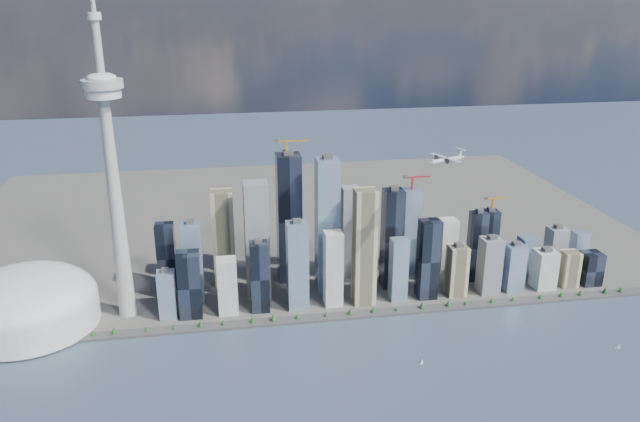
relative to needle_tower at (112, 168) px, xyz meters
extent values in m
cube|color=#383838|center=(300.00, -60.00, -233.84)|extent=(1100.00, 22.00, 4.00)
cube|color=#4C4C47|center=(300.00, 390.00, -234.34)|extent=(1400.00, 900.00, 3.00)
cylinder|color=#3F2D1E|center=(-90.00, -60.00, -230.64)|extent=(1.00, 1.00, 2.40)
cone|color=#1D4F1C|center=(-90.00, -60.00, -227.04)|extent=(7.20, 7.20, 8.00)
cylinder|color=#3F2D1E|center=(-3.33, -60.00, -230.64)|extent=(1.00, 1.00, 2.40)
cone|color=#1D4F1C|center=(-3.33, -60.00, -227.04)|extent=(7.20, 7.20, 8.00)
cylinder|color=#3F2D1E|center=(83.33, -60.00, -230.64)|extent=(1.00, 1.00, 2.40)
cone|color=#1D4F1C|center=(83.33, -60.00, -227.04)|extent=(7.20, 7.20, 8.00)
cylinder|color=#3F2D1E|center=(170.00, -60.00, -230.64)|extent=(1.00, 1.00, 2.40)
cone|color=#1D4F1C|center=(170.00, -60.00, -227.04)|extent=(7.20, 7.20, 8.00)
cylinder|color=#3F2D1E|center=(256.67, -60.00, -230.64)|extent=(1.00, 1.00, 2.40)
cone|color=#1D4F1C|center=(256.67, -60.00, -227.04)|extent=(7.20, 7.20, 8.00)
cylinder|color=#3F2D1E|center=(343.33, -60.00, -230.64)|extent=(1.00, 1.00, 2.40)
cone|color=#1D4F1C|center=(343.33, -60.00, -227.04)|extent=(7.20, 7.20, 8.00)
cylinder|color=#3F2D1E|center=(430.00, -60.00, -230.64)|extent=(1.00, 1.00, 2.40)
cone|color=#1D4F1C|center=(430.00, -60.00, -227.04)|extent=(7.20, 7.20, 8.00)
cylinder|color=#3F2D1E|center=(516.67, -60.00, -230.64)|extent=(1.00, 1.00, 2.40)
cone|color=#1D4F1C|center=(516.67, -60.00, -227.04)|extent=(7.20, 7.20, 8.00)
cylinder|color=#3F2D1E|center=(603.33, -60.00, -230.64)|extent=(1.00, 1.00, 2.40)
cone|color=#1D4F1C|center=(603.33, -60.00, -227.04)|extent=(7.20, 7.20, 8.00)
cylinder|color=#3F2D1E|center=(690.00, -60.00, -230.64)|extent=(1.00, 1.00, 2.40)
cone|color=#1D4F1C|center=(690.00, -60.00, -227.04)|extent=(7.20, 7.20, 8.00)
cylinder|color=#3F2D1E|center=(776.67, -60.00, -230.64)|extent=(1.00, 1.00, 2.40)
cone|color=#1D4F1C|center=(776.67, -60.00, -227.04)|extent=(7.20, 7.20, 8.00)
cube|color=black|center=(100.00, -20.00, -181.10)|extent=(34.00, 34.00, 103.48)
cube|color=#7597B1|center=(100.00, 30.00, -166.99)|extent=(30.00, 30.00, 131.70)
cube|color=beige|center=(150.00, -20.00, -188.15)|extent=(30.00, 30.00, 89.37)
cube|color=#C7BB88|center=(150.00, 85.00, -150.52)|extent=(36.00, 36.00, 164.63)
cube|color=slate|center=(205.00, 30.00, -136.41)|extent=(38.00, 38.00, 192.85)
cube|color=black|center=(205.00, -20.00, -176.39)|extent=(28.00, 28.00, 112.89)
cube|color=#7597B1|center=(260.00, -20.00, -162.28)|extent=(32.00, 32.00, 141.11)
cube|color=black|center=(260.00, 85.00, -122.30)|extent=(40.00, 40.00, 221.07)
cube|color=#7597B1|center=(315.00, 30.00, -119.95)|extent=(36.00, 36.00, 225.78)
cube|color=beige|center=(315.00, -20.00, -171.69)|extent=(28.00, 28.00, 122.30)
cube|color=#C7BB88|center=(370.00, -20.00, -138.77)|extent=(34.00, 34.00, 188.15)
cube|color=slate|center=(370.00, 85.00, -152.88)|extent=(30.00, 30.00, 159.92)
cube|color=black|center=(425.00, 30.00, -148.17)|extent=(32.00, 32.00, 169.33)
cube|color=#7597B1|center=(425.00, -20.00, -181.10)|extent=(26.00, 26.00, 103.48)
cube|color=black|center=(475.00, -20.00, -166.99)|extent=(30.00, 30.00, 131.70)
cube|color=#7597B1|center=(475.00, 85.00, -157.58)|extent=(34.00, 34.00, 150.52)
cube|color=beige|center=(525.00, 30.00, -176.39)|extent=(28.00, 28.00, 112.89)
cube|color=#C7BB88|center=(525.00, -20.00, -190.51)|extent=(30.00, 30.00, 84.67)
cube|color=slate|center=(575.00, -20.00, -185.80)|extent=(32.00, 32.00, 94.07)
cube|color=black|center=(575.00, 30.00, -171.69)|extent=(26.00, 26.00, 122.30)
cube|color=#7597B1|center=(625.00, -20.00, -192.86)|extent=(30.00, 30.00, 79.96)
cube|color=black|center=(625.00, 85.00, -181.10)|extent=(28.00, 28.00, 103.48)
cube|color=#7597B1|center=(675.00, 30.00, -197.56)|extent=(30.00, 30.00, 70.55)
cube|color=beige|center=(675.00, -20.00, -199.91)|extent=(34.00, 34.00, 65.85)
cube|color=#C7BB88|center=(720.00, -20.00, -202.26)|extent=(28.00, 28.00, 61.15)
cube|color=slate|center=(720.00, 30.00, -190.51)|extent=(30.00, 30.00, 84.67)
cube|color=black|center=(765.00, -20.00, -204.62)|extent=(32.00, 32.00, 56.44)
cube|color=#7597B1|center=(765.00, 30.00, -195.21)|extent=(26.00, 26.00, 75.26)
cube|color=black|center=(60.00, 85.00, -176.39)|extent=(30.00, 30.00, 112.89)
cube|color=#7597B1|center=(60.00, -20.00, -195.21)|extent=(26.00, 26.00, 75.26)
cube|color=#C48717|center=(260.00, 85.00, -0.77)|extent=(3.00, 3.00, 22.00)
cube|color=#C48717|center=(268.25, 85.00, 10.23)|extent=(55.00, 2.20, 2.20)
cube|color=#383838|center=(243.50, 85.00, 12.23)|extent=(6.00, 4.00, 4.00)
cube|color=#B61A2F|center=(475.00, 85.00, -71.32)|extent=(3.00, 3.00, 22.00)
cube|color=#B61A2F|center=(482.20, 85.00, -60.32)|extent=(48.00, 2.20, 2.20)
cube|color=#383838|center=(460.60, 85.00, -58.32)|extent=(6.00, 4.00, 4.00)
cube|color=#C48717|center=(625.00, 85.00, -118.36)|extent=(3.00, 3.00, 22.00)
cube|color=#C48717|center=(631.75, 85.00, -107.36)|extent=(45.00, 2.20, 2.20)
cube|color=#383838|center=(611.50, 85.00, -105.36)|extent=(6.00, 4.00, 4.00)
cone|color=#A5A6A0|center=(0.00, 0.00, -62.84)|extent=(26.00, 26.00, 340.00)
cylinder|color=silver|center=(0.00, 0.00, 107.16)|extent=(48.00, 48.00, 14.00)
cylinder|color=#A5A6A0|center=(0.00, 0.00, 119.16)|extent=(56.00, 56.00, 12.00)
ellipsoid|color=silver|center=(0.00, 0.00, 127.16)|extent=(40.00, 40.00, 14.00)
cylinder|color=#A5A6A0|center=(0.00, 0.00, 167.16)|extent=(11.00, 11.00, 80.00)
cylinder|color=silver|center=(0.00, 0.00, 207.16)|extent=(18.00, 18.00, 10.00)
cylinder|color=silver|center=(-140.00, -10.00, -210.84)|extent=(200.00, 200.00, 44.00)
ellipsoid|color=silver|center=(-140.00, -10.00, -188.84)|extent=(200.00, 200.00, 84.00)
cylinder|color=silver|center=(461.51, -95.99, 17.23)|extent=(51.43, 25.52, 6.49)
cone|color=silver|center=(436.05, -106.11, 17.23)|extent=(9.00, 8.66, 6.49)
cone|color=silver|center=(487.91, -85.50, 17.23)|extent=(11.83, 9.78, 6.49)
cube|color=silver|center=(459.62, -96.74, 20.68)|extent=(28.53, 55.81, 1.01)
cylinder|color=silver|center=(463.74, -107.12, 19.06)|extent=(11.72, 7.52, 3.65)
cylinder|color=silver|center=(455.50, -86.37, 19.06)|extent=(11.72, 7.52, 3.65)
cylinder|color=#3F3F3F|center=(458.09, -109.37, 19.06)|extent=(3.28, 7.66, 8.12)
cylinder|color=#3F3F3F|center=(449.84, -88.62, 19.06)|extent=(3.28, 7.66, 8.12)
cube|color=silver|center=(485.08, -86.63, 23.73)|extent=(5.58, 2.85, 11.16)
cube|color=silver|center=(485.08, -86.63, 29.41)|extent=(10.89, 18.62, 0.71)
cube|color=silver|center=(404.65, -203.06, -235.49)|extent=(5.45, 3.20, 0.70)
cylinder|color=#999999|center=(404.65, -203.06, -231.48)|extent=(0.21, 0.21, 7.84)
cube|color=silver|center=(689.10, -211.76, -235.44)|extent=(6.24, 4.02, 0.80)
cylinder|color=#999999|center=(689.10, -211.76, -230.83)|extent=(0.24, 0.24, 9.01)
camera|label=1|loc=(149.99, -892.76, 236.84)|focal=35.00mm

